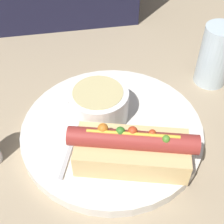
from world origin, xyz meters
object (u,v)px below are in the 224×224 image
Objects in this scene: drinking_glass at (216,56)px; hot_dog at (132,149)px; soup_bowl at (98,103)px; spoon at (82,113)px.

hot_dog is at bearing -138.65° from drinking_glass.
soup_bowl reaches higher than spoon.
spoon is (-0.06, 0.11, -0.02)m from hot_dog.
drinking_glass is (0.25, 0.07, 0.04)m from spoon.
drinking_glass is at bearing 17.66° from soup_bowl.
hot_dog is at bearing -72.01° from soup_bowl.
spoon is at bearing 167.55° from soup_bowl.
hot_dog is at bearing -130.68° from spoon.
hot_dog reaches higher than spoon.
soup_bowl is at bearing -162.34° from drinking_glass.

